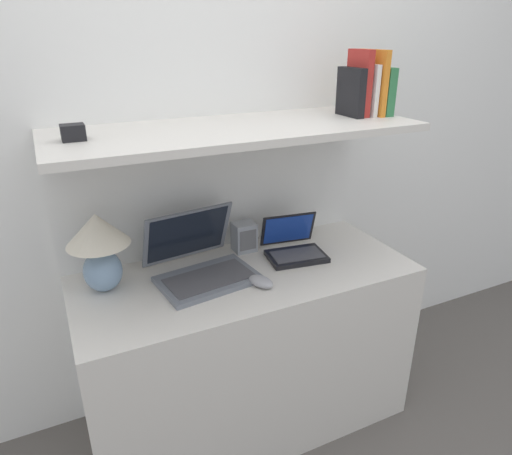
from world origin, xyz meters
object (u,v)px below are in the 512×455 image
Objects in this scene: laptop_small at (294,247)px; book_red at (359,83)px; computer_mouse at (261,282)px; book_orange at (372,83)px; table_lamp at (99,244)px; book_white at (365,90)px; shelf_gadget at (73,133)px; book_green at (378,91)px; book_black at (351,92)px; router_box at (244,237)px; laptop_large at (201,263)px.

laptop_small is 1.06× the size of book_red.
book_orange is at bearing 17.48° from computer_mouse.
book_white is (1.10, -0.05, 0.49)m from table_lamp.
shelf_gadget is (-1.16, 0.00, -0.10)m from book_orange.
book_red is at bearing 180.00° from book_green.
shelf_gadget is (-1.06, 0.00, -0.07)m from book_black.
computer_mouse is 0.49× the size of book_orange.
laptop_small is 0.22m from router_box.
table_lamp is 1.63× the size of book_green.
book_green is 0.99× the size of book_black.
book_red is at bearing 19.47° from computer_mouse.
router_box is 0.83m from book_orange.
book_green is 0.94× the size of book_white.
book_black is (1.03, -0.05, 0.48)m from table_lamp.
computer_mouse is (0.18, -0.18, -0.03)m from laptop_large.
router_box is at bearing 162.97° from book_black.
book_orange is at bearing 0.00° from book_red.
laptop_small is (0.42, 0.00, -0.02)m from laptop_large.
computer_mouse is at bearing -144.15° from laptop_small.
book_orange reaches higher than laptop_large.
book_red reaches higher than laptop_large.
book_red is at bearing -15.73° from router_box.
laptop_large is 1.00m from book_orange.
book_green is (0.80, 0.01, 0.61)m from laptop_large.
laptop_large reaches higher than router_box.
laptop_large is 0.25m from computer_mouse.
book_black is 1.06m from shelf_gadget.
computer_mouse is 0.83m from book_black.
book_red reaches higher than router_box.
table_lamp is 1.26m from book_green.
shelf_gadget is at bearing 180.00° from book_green.
computer_mouse is 0.62× the size of book_white.
laptop_small is 2.08× the size of router_box.
book_white reaches higher than laptop_large.
laptop_small is 3.73× the size of shelf_gadget.
router_box is at bearing 7.61° from table_lamp.
book_green is at bearing 1.39° from laptop_small.
book_orange reaches higher than computer_mouse.
computer_mouse is at bearing -159.20° from book_black.
book_red is 1.10m from shelf_gadget.
shelf_gadget is at bearing 179.35° from laptop_small.
table_lamp reaches higher than laptop_small.
book_black is (-0.10, 0.00, -0.03)m from book_orange.
book_red reaches higher than book_orange.
book_white reaches higher than computer_mouse.
table_lamp reaches higher than laptop_large.
shelf_gadget is at bearing 180.00° from book_white.
book_white is (0.49, -0.13, 0.61)m from router_box.
computer_mouse is at bearing -23.25° from table_lamp.
laptop_large is 0.28m from router_box.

